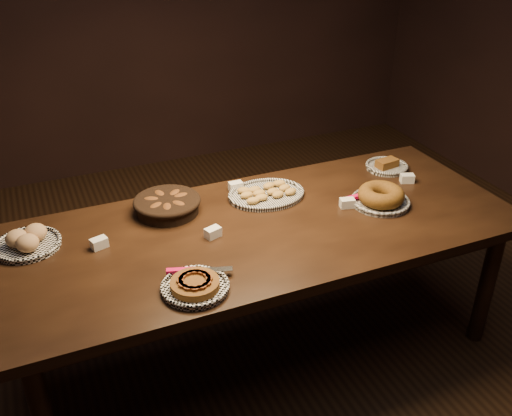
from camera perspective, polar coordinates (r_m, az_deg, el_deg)
name	(u,v)px	position (r m, az deg, el deg)	size (l,w,h in m)	color
ground	(263,347)	(3.10, 0.71, -13.72)	(5.00, 5.00, 0.00)	black
buffet_table	(264,239)	(2.68, 0.80, -3.08)	(2.40, 1.00, 0.75)	black
apple_tart_plate	(195,285)	(2.24, -6.12, -7.69)	(0.31, 0.27, 0.05)	white
madeleine_platter	(266,194)	(2.88, 1.03, 1.45)	(0.39, 0.32, 0.04)	black
bundt_cake_plate	(381,197)	(2.87, 12.36, 1.06)	(0.31, 0.29, 0.09)	black
croissant_basket	(167,204)	(2.76, -8.88, 0.41)	(0.38, 0.38, 0.08)	black
bread_roll_plate	(27,241)	(2.66, -21.91, -3.10)	(0.29, 0.29, 0.09)	white
loaf_plate	(387,166)	(3.26, 12.94, 4.14)	(0.23, 0.23, 0.06)	black
tent_cards	(267,207)	(2.75, 1.13, 0.14)	(1.69, 0.44, 0.04)	white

